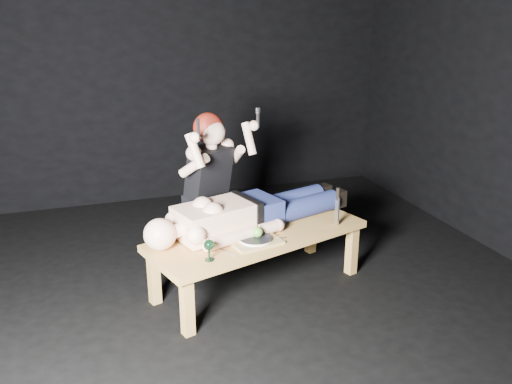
% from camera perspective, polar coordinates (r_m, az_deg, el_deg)
% --- Properties ---
extents(ground, '(5.00, 5.00, 0.00)m').
position_cam_1_polar(ground, '(3.91, -3.36, -12.17)').
color(ground, black).
rests_on(ground, ground).
extents(back_wall, '(5.00, 0.00, 5.00)m').
position_cam_1_polar(back_wall, '(5.82, -10.40, 13.57)').
color(back_wall, black).
rests_on(back_wall, ground).
extents(table, '(1.75, 1.06, 0.45)m').
position_cam_1_polar(table, '(4.06, 0.23, -7.24)').
color(table, '#BA8C42').
rests_on(table, ground).
extents(lying_man, '(1.85, 1.03, 0.29)m').
position_cam_1_polar(lying_man, '(4.05, -0.32, -1.64)').
color(lying_man, beige).
rests_on(lying_man, table).
extents(kneeling_woman, '(0.97, 1.01, 1.31)m').
position_cam_1_polar(kneeling_woman, '(4.31, -5.69, 0.45)').
color(kneeling_woman, black).
rests_on(kneeling_woman, ground).
extents(serving_tray, '(0.39, 0.31, 0.02)m').
position_cam_1_polar(serving_tray, '(3.80, -0.08, -5.27)').
color(serving_tray, '#A68B50').
rests_on(serving_tray, table).
extents(plate, '(0.27, 0.27, 0.02)m').
position_cam_1_polar(plate, '(3.79, -0.08, -5.01)').
color(plate, white).
rests_on(plate, serving_tray).
extents(apple, '(0.07, 0.07, 0.07)m').
position_cam_1_polar(apple, '(3.79, 0.16, -4.28)').
color(apple, '#438F1C').
rests_on(apple, plate).
extents(goblet, '(0.09, 0.09, 0.15)m').
position_cam_1_polar(goblet, '(3.54, -5.00, -6.15)').
color(goblet, black).
rests_on(goblet, table).
extents(fork_flat, '(0.10, 0.16, 0.01)m').
position_cam_1_polar(fork_flat, '(3.65, -3.06, -6.44)').
color(fork_flat, '#B2B2B7').
rests_on(fork_flat, table).
extents(knife_flat, '(0.08, 0.17, 0.01)m').
position_cam_1_polar(knife_flat, '(3.85, 2.27, -5.04)').
color(knife_flat, '#B2B2B7').
rests_on(knife_flat, table).
extents(spoon_flat, '(0.15, 0.12, 0.01)m').
position_cam_1_polar(spoon_flat, '(3.90, 1.93, -4.74)').
color(spoon_flat, '#B2B2B7').
rests_on(spoon_flat, table).
extents(carving_knife, '(0.05, 0.05, 0.30)m').
position_cam_1_polar(carving_knife, '(4.09, 8.62, -1.54)').
color(carving_knife, '#B2B2B7').
rests_on(carving_knife, table).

